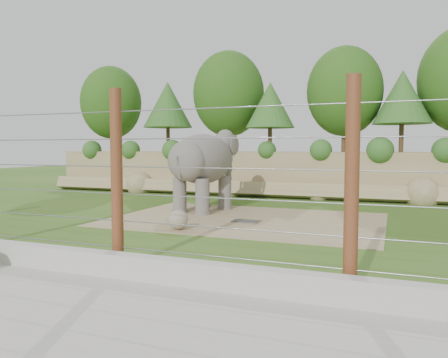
% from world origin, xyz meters
% --- Properties ---
extents(ground, '(90.00, 90.00, 0.00)m').
position_xyz_m(ground, '(0.00, 0.00, 0.00)').
color(ground, '#315816').
rests_on(ground, ground).
extents(back_embankment, '(30.00, 5.52, 8.77)m').
position_xyz_m(back_embankment, '(0.59, 12.68, 3.97)').
color(back_embankment, '#8E7B53').
rests_on(back_embankment, ground).
extents(dirt_patch, '(10.00, 7.00, 0.02)m').
position_xyz_m(dirt_patch, '(0.50, 3.00, 0.01)').
color(dirt_patch, '#9B7E5D').
rests_on(dirt_patch, ground).
extents(drain_grate, '(1.00, 0.60, 0.03)m').
position_xyz_m(drain_grate, '(0.69, 2.49, 0.04)').
color(drain_grate, '#262628').
rests_on(drain_grate, dirt_patch).
extents(elephant, '(2.45, 4.52, 3.48)m').
position_xyz_m(elephant, '(-1.96, 4.51, 1.74)').
color(elephant, slate).
rests_on(elephant, ground).
extents(stone_ball, '(0.66, 0.66, 0.66)m').
position_xyz_m(stone_ball, '(-0.91, 0.17, 0.35)').
color(stone_ball, gray).
rests_on(stone_ball, dirt_patch).
extents(retaining_wall, '(26.00, 0.35, 0.50)m').
position_xyz_m(retaining_wall, '(0.00, -5.00, 0.25)').
color(retaining_wall, '#B3B0A7').
rests_on(retaining_wall, ground).
extents(walkway, '(26.00, 4.00, 0.01)m').
position_xyz_m(walkway, '(0.00, -7.00, 0.01)').
color(walkway, '#B3B0A7').
rests_on(walkway, ground).
extents(barrier_fence, '(20.26, 0.26, 4.00)m').
position_xyz_m(barrier_fence, '(0.00, -4.50, 2.00)').
color(barrier_fence, '#622B17').
rests_on(barrier_fence, ground).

